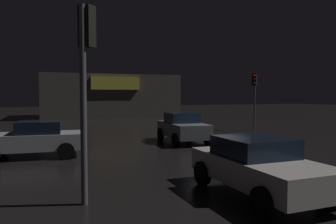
{
  "coord_description": "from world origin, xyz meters",
  "views": [
    {
      "loc": [
        -7.74,
        -14.1,
        2.5
      ],
      "look_at": [
        -0.43,
        5.58,
        1.4
      ],
      "focal_mm": 35.07,
      "sensor_mm": 36.0,
      "label": 1
    }
  ],
  "objects_px": {
    "car_near": "(183,127)",
    "car_crossing": "(33,139)",
    "car_far": "(258,165)",
    "traffic_signal_opposite": "(254,87)",
    "traffic_signal_main": "(86,65)",
    "store_building": "(107,96)"
  },
  "relations": [
    {
      "from": "store_building",
      "to": "traffic_signal_opposite",
      "type": "xyz_separation_m",
      "value": [
        7.19,
        -18.56,
        0.71
      ]
    },
    {
      "from": "traffic_signal_opposite",
      "to": "car_crossing",
      "type": "distance_m",
      "value": 15.58
    },
    {
      "from": "traffic_signal_opposite",
      "to": "car_far",
      "type": "height_order",
      "value": "traffic_signal_opposite"
    },
    {
      "from": "store_building",
      "to": "car_far",
      "type": "distance_m",
      "value": 31.5
    },
    {
      "from": "car_far",
      "to": "car_near",
      "type": "bearing_deg",
      "value": 78.88
    },
    {
      "from": "store_building",
      "to": "traffic_signal_opposite",
      "type": "height_order",
      "value": "store_building"
    },
    {
      "from": "traffic_signal_main",
      "to": "car_near",
      "type": "bearing_deg",
      "value": 54.58
    },
    {
      "from": "car_near",
      "to": "car_far",
      "type": "bearing_deg",
      "value": -101.12
    },
    {
      "from": "traffic_signal_opposite",
      "to": "car_far",
      "type": "xyz_separation_m",
      "value": [
        -8.9,
        -12.85,
        -2.31
      ]
    },
    {
      "from": "car_near",
      "to": "car_far",
      "type": "xyz_separation_m",
      "value": [
        -1.78,
        -9.06,
        -0.05
      ]
    },
    {
      "from": "store_building",
      "to": "car_near",
      "type": "xyz_separation_m",
      "value": [
        0.08,
        -22.36,
        -1.56
      ]
    },
    {
      "from": "car_near",
      "to": "car_far",
      "type": "distance_m",
      "value": 9.23
    },
    {
      "from": "store_building",
      "to": "traffic_signal_opposite",
      "type": "bearing_deg",
      "value": -68.82
    },
    {
      "from": "car_near",
      "to": "car_crossing",
      "type": "height_order",
      "value": "car_near"
    },
    {
      "from": "traffic_signal_opposite",
      "to": "store_building",
      "type": "bearing_deg",
      "value": 111.18
    },
    {
      "from": "car_far",
      "to": "car_crossing",
      "type": "xyz_separation_m",
      "value": [
        -5.46,
        7.26,
        0.01
      ]
    },
    {
      "from": "traffic_signal_main",
      "to": "car_far",
      "type": "xyz_separation_m",
      "value": [
        4.09,
        -0.8,
        -2.44
      ]
    },
    {
      "from": "store_building",
      "to": "traffic_signal_opposite",
      "type": "distance_m",
      "value": 19.92
    },
    {
      "from": "store_building",
      "to": "traffic_signal_main",
      "type": "bearing_deg",
      "value": -100.72
    },
    {
      "from": "car_far",
      "to": "car_crossing",
      "type": "distance_m",
      "value": 9.08
    },
    {
      "from": "traffic_signal_main",
      "to": "car_near",
      "type": "height_order",
      "value": "traffic_signal_main"
    },
    {
      "from": "traffic_signal_opposite",
      "to": "car_near",
      "type": "relative_size",
      "value": 1.02
    }
  ]
}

